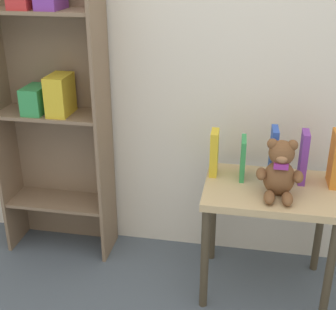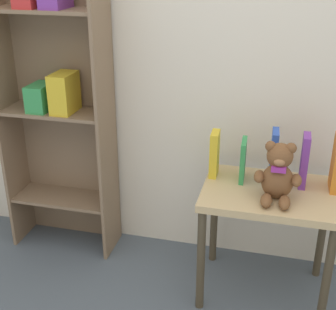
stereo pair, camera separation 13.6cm
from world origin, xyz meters
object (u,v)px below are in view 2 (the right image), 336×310
Objects in this scene: teddy_bear at (278,174)px; book_standing_yellow at (214,154)px; book_standing_blue at (273,157)px; bookshelf_side at (57,94)px; display_table at (268,207)px; book_standing_green at (243,160)px; book_standing_purple at (304,161)px; book_standing_orange at (336,163)px.

book_standing_yellow is (-0.32, 0.18, -0.01)m from teddy_bear.
bookshelf_side is at bearing 171.65° from book_standing_blue.
book_standing_blue is at bearing -4.13° from book_standing_yellow.
book_standing_yellow reaches higher than display_table.
book_standing_yellow is at bearing 171.66° from book_standing_green.
book_standing_green is at bearing 178.42° from book_standing_blue.
teddy_bear is 0.20m from book_standing_purple.
bookshelf_side reaches higher than display_table.
book_standing_blue is at bearing -178.64° from book_standing_purple.
book_standing_yellow is 0.57m from book_standing_orange.
book_standing_orange reaches higher than book_standing_yellow.
book_standing_blue is (0.14, 0.00, 0.03)m from book_standing_green.
bookshelf_side reaches higher than book_standing_purple.
book_standing_yellow is at bearing 150.78° from teddy_bear.
display_table is at bearing -10.04° from bookshelf_side.
book_standing_purple is at bearing -1.28° from book_standing_blue.
bookshelf_side is 6.37× the size of book_standing_purple.
book_standing_blue is 0.29m from book_standing_orange.
book_standing_blue is at bearing -179.60° from book_standing_orange.
book_standing_purple is at bearing 55.17° from teddy_bear.
teddy_bear is (1.20, -0.28, -0.20)m from bookshelf_side.
book_standing_yellow is 0.86× the size of book_standing_blue.
teddy_bear is 0.24m from book_standing_green.
teddy_bear is at bearing -124.71° from book_standing_purple.
display_table is 0.26m from book_standing_green.
book_standing_blue is 1.00× the size of book_standing_orange.
book_standing_blue and book_standing_orange have the same top height.
book_standing_orange is at bearing 17.71° from display_table.
book_standing_orange is (0.29, 0.00, -0.00)m from book_standing_blue.
book_standing_purple is at bearing -5.07° from bookshelf_side.
book_standing_purple is 0.14m from book_standing_orange.
bookshelf_side is 2.62× the size of display_table.
book_standing_orange is at bearing -2.39° from book_standing_yellow.
book_standing_green is at bearing -7.73° from book_standing_yellow.
teddy_bear reaches higher than book_standing_yellow.
teddy_bear is 0.36m from book_standing_yellow.
bookshelf_side reaches higher than book_standing_blue.
bookshelf_side is at bearing 175.06° from book_standing_purple.
book_standing_green is 0.80× the size of book_standing_purple.
teddy_bear reaches higher than book_standing_orange.
book_standing_purple reaches higher than display_table.
book_standing_purple is (0.12, 0.17, 0.00)m from teddy_bear.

